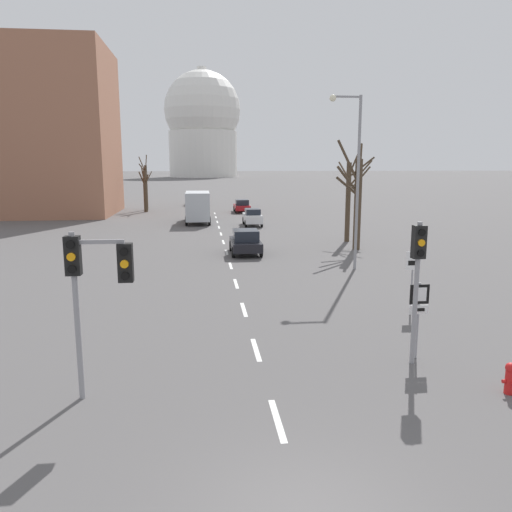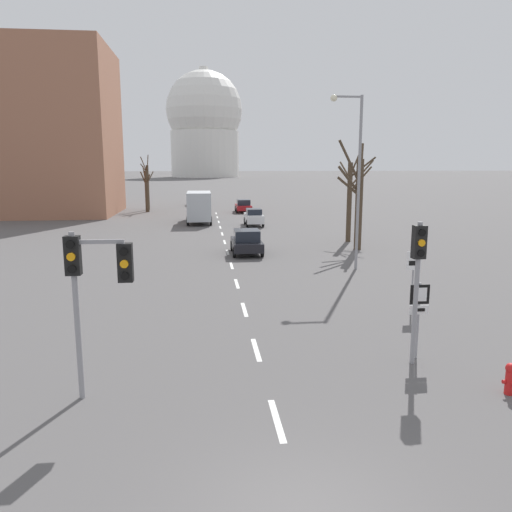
% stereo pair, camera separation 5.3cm
% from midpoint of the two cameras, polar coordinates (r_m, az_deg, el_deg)
% --- Properties ---
extents(lane_stripe_0, '(0.16, 2.00, 0.01)m').
position_cam_midpoint_polar(lane_stripe_0, '(12.24, 2.32, -18.21)').
color(lane_stripe_0, silver).
rests_on(lane_stripe_0, ground_plane).
extents(lane_stripe_1, '(0.16, 2.00, 0.01)m').
position_cam_midpoint_polar(lane_stripe_1, '(16.30, -0.10, -10.65)').
color(lane_stripe_1, silver).
rests_on(lane_stripe_1, ground_plane).
extents(lane_stripe_2, '(0.16, 2.00, 0.01)m').
position_cam_midpoint_polar(lane_stripe_2, '(20.54, -1.47, -6.13)').
color(lane_stripe_2, silver).
rests_on(lane_stripe_2, ground_plane).
extents(lane_stripe_3, '(0.16, 2.00, 0.01)m').
position_cam_midpoint_polar(lane_stripe_3, '(24.87, -2.36, -3.18)').
color(lane_stripe_3, silver).
rests_on(lane_stripe_3, ground_plane).
extents(lane_stripe_4, '(0.16, 2.00, 0.01)m').
position_cam_midpoint_polar(lane_stripe_4, '(29.25, -2.98, -1.10)').
color(lane_stripe_4, silver).
rests_on(lane_stripe_4, ground_plane).
extents(lane_stripe_5, '(0.16, 2.00, 0.01)m').
position_cam_midpoint_polar(lane_stripe_5, '(33.67, -3.44, 0.43)').
color(lane_stripe_5, silver).
rests_on(lane_stripe_5, ground_plane).
extents(lane_stripe_6, '(0.16, 2.00, 0.01)m').
position_cam_midpoint_polar(lane_stripe_6, '(38.10, -3.79, 1.61)').
color(lane_stripe_6, silver).
rests_on(lane_stripe_6, ground_plane).
extents(lane_stripe_7, '(0.16, 2.00, 0.01)m').
position_cam_midpoint_polar(lane_stripe_7, '(42.55, -4.06, 2.54)').
color(lane_stripe_7, silver).
rests_on(lane_stripe_7, ground_plane).
extents(lane_stripe_8, '(0.16, 2.00, 0.01)m').
position_cam_midpoint_polar(lane_stripe_8, '(47.01, -4.29, 3.29)').
color(lane_stripe_8, silver).
rests_on(lane_stripe_8, ground_plane).
extents(lane_stripe_9, '(0.16, 2.00, 0.01)m').
position_cam_midpoint_polar(lane_stripe_9, '(51.47, -4.48, 3.92)').
color(lane_stripe_9, silver).
rests_on(lane_stripe_9, ground_plane).
extents(lane_stripe_10, '(0.16, 2.00, 0.01)m').
position_cam_midpoint_polar(lane_stripe_10, '(55.94, -4.63, 4.44)').
color(lane_stripe_10, silver).
rests_on(lane_stripe_10, ground_plane).
extents(lane_stripe_11, '(0.16, 2.00, 0.01)m').
position_cam_midpoint_polar(lane_stripe_11, '(60.42, -4.77, 4.89)').
color(lane_stripe_11, silver).
rests_on(lane_stripe_11, ground_plane).
extents(traffic_signal_near_right, '(0.36, 0.34, 4.26)m').
position_cam_midpoint_polar(traffic_signal_near_right, '(15.13, 17.89, -1.04)').
color(traffic_signal_near_right, gray).
rests_on(traffic_signal_near_right, ground_plane).
extents(traffic_signal_near_left, '(1.60, 0.34, 4.28)m').
position_cam_midpoint_polar(traffic_signal_near_left, '(12.83, -18.24, -2.06)').
color(traffic_signal_near_left, gray).
rests_on(traffic_signal_near_left, ground_plane).
extents(route_sign_post, '(0.60, 0.08, 2.38)m').
position_cam_midpoint_polar(route_sign_post, '(15.90, 18.01, -5.61)').
color(route_sign_post, gray).
rests_on(route_sign_post, ground_plane).
extents(speed_limit_sign, '(0.60, 0.08, 2.53)m').
position_cam_midpoint_polar(speed_limit_sign, '(20.83, 17.40, -1.54)').
color(speed_limit_sign, gray).
rests_on(speed_limit_sign, ground_plane).
extents(fire_hydrant, '(0.40, 0.34, 0.85)m').
position_cam_midpoint_polar(fire_hydrant, '(14.78, 26.95, -12.23)').
color(fire_hydrant, red).
rests_on(fire_hydrant, ground_plane).
extents(street_lamp_right, '(1.79, 0.36, 9.49)m').
position_cam_midpoint_polar(street_lamp_right, '(28.19, 11.03, 9.90)').
color(street_lamp_right, gray).
rests_on(street_lamp_right, ground_plane).
extents(sedan_near_left, '(1.89, 4.25, 1.56)m').
position_cam_midpoint_polar(sedan_near_left, '(72.98, -7.16, 6.44)').
color(sedan_near_left, slate).
rests_on(sedan_near_left, ground_plane).
extents(sedan_near_right, '(1.68, 3.90, 1.65)m').
position_cam_midpoint_polar(sedan_near_right, '(48.02, -0.44, 4.49)').
color(sedan_near_right, silver).
rests_on(sedan_near_right, ground_plane).
extents(sedan_mid_centre, '(1.97, 3.98, 1.63)m').
position_cam_midpoint_polar(sedan_mid_centre, '(32.86, -1.25, 1.65)').
color(sedan_mid_centre, black).
rests_on(sedan_mid_centre, ground_plane).
extents(sedan_far_left, '(1.90, 4.21, 1.57)m').
position_cam_midpoint_polar(sedan_far_left, '(61.43, -1.65, 5.76)').
color(sedan_far_left, maroon).
rests_on(sedan_far_left, ground_plane).
extents(delivery_truck, '(2.44, 7.20, 3.14)m').
position_cam_midpoint_polar(delivery_truck, '(50.66, -6.71, 5.70)').
color(delivery_truck, '#333842').
rests_on(delivery_truck, ground_plane).
extents(bare_tree_left_near, '(1.55, 3.39, 5.65)m').
position_cam_midpoint_polar(bare_tree_left_near, '(63.33, -12.58, 7.44)').
color(bare_tree_left_near, '#473828').
rests_on(bare_tree_left_near, ground_plane).
extents(bare_tree_right_near, '(2.30, 3.22, 7.47)m').
position_cam_midpoint_polar(bare_tree_right_near, '(35.01, 11.39, 6.47)').
color(bare_tree_right_near, '#473828').
rests_on(bare_tree_right_near, ground_plane).
extents(bare_tree_left_far, '(1.69, 2.95, 7.03)m').
position_cam_midpoint_polar(bare_tree_left_far, '(66.19, -12.48, 7.98)').
color(bare_tree_left_far, '#473828').
rests_on(bare_tree_left_far, ground_plane).
extents(bare_tree_right_far, '(2.54, 2.37, 7.17)m').
position_cam_midpoint_polar(bare_tree_right_far, '(38.66, 10.63, 6.77)').
color(bare_tree_right_far, '#473828').
rests_on(bare_tree_right_far, ground_plane).
extents(capitol_dome, '(33.33, 33.33, 47.08)m').
position_cam_midpoint_polar(capitol_dome, '(228.14, -6.12, 14.74)').
color(capitol_dome, silver).
rests_on(capitol_dome, ground_plane).
extents(apartment_block_left, '(18.00, 14.00, 18.92)m').
position_cam_midpoint_polar(apartment_block_left, '(64.31, -24.30, 12.79)').
color(apartment_block_left, '#9E664C').
rests_on(apartment_block_left, ground_plane).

